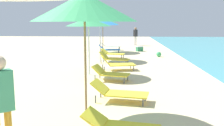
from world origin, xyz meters
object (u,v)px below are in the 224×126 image
at_px(lounger_fifth_shoreside, 112,53).
at_px(lounger_fifth_inland, 114,58).
at_px(umbrella_fourth, 89,22).
at_px(person_walking_near, 1,98).
at_px(lounger_fourth_shoreside, 117,63).
at_px(lounger_third_inland, 120,126).
at_px(umbrella_farthest, 103,21).
at_px(umbrella_fifth, 100,21).
at_px(lounger_fourth_inland, 110,73).
at_px(lounger_farthest_inland, 109,49).
at_px(cooler_box, 139,49).
at_px(lounger_third_shoreside, 119,92).
at_px(person_walking_mid, 135,34).
at_px(lounger_farthest_shoreside, 110,46).
at_px(umbrella_third, 84,7).
at_px(beach_ball, 159,54).

xyz_separation_m(lounger_fifth_shoreside, lounger_fifth_inland, (0.17, -2.13, 0.00)).
xyz_separation_m(umbrella_fourth, person_walking_near, (-0.42, -6.73, -1.13)).
height_order(lounger_fourth_shoreside, lounger_fifth_inland, lounger_fourth_shoreside).
xyz_separation_m(lounger_third_inland, umbrella_farthest, (-1.51, 14.02, 1.96)).
relative_size(lounger_third_inland, umbrella_fifth, 0.61).
relative_size(lounger_fourth_inland, lounger_farthest_inland, 0.95).
xyz_separation_m(person_walking_near, cooler_box, (2.99, 15.38, -0.85)).
bearing_deg(lounger_fifth_inland, lounger_third_shoreside, -73.38).
distance_m(umbrella_fifth, cooler_box, 5.59).
distance_m(lounger_third_inland, person_walking_mid, 19.29).
distance_m(lounger_farthest_shoreside, cooler_box, 2.32).
relative_size(lounger_fifth_shoreside, cooler_box, 2.66).
distance_m(lounger_fourth_shoreside, lounger_fourth_inland, 2.12).
bearing_deg(umbrella_third, lounger_fifth_shoreside, 89.25).
xyz_separation_m(umbrella_third, lounger_third_inland, (0.81, -1.08, -2.23)).
distance_m(lounger_fifth_shoreside, person_walking_near, 11.85).
xyz_separation_m(lounger_third_shoreside, umbrella_farthest, (-1.43, 11.73, 1.95)).
bearing_deg(umbrella_farthest, person_walking_near, -91.17).
height_order(lounger_fourth_shoreside, person_walking_mid, person_walking_mid).
height_order(umbrella_third, lounger_farthest_inland, umbrella_third).
height_order(umbrella_third, beach_ball, umbrella_third).
distance_m(lounger_fourth_inland, lounger_farthest_shoreside, 10.35).
bearing_deg(umbrella_farthest, lounger_farthest_inland, -64.10).
bearing_deg(umbrella_third, beach_ball, 73.85).
bearing_deg(umbrella_fourth, lounger_third_inland, -76.66).
bearing_deg(beach_ball, lounger_farthest_shoreside, 132.10).
distance_m(lounger_third_shoreside, umbrella_fourth, 4.25).
distance_m(umbrella_fourth, umbrella_fifth, 4.07).
distance_m(lounger_fourth_inland, umbrella_fifth, 5.56).
height_order(umbrella_fourth, person_walking_mid, umbrella_fourth).
xyz_separation_m(lounger_third_inland, cooler_box, (1.18, 14.51, -0.08)).
xyz_separation_m(lounger_third_inland, lounger_fifth_shoreside, (-0.68, 10.90, 0.02)).
xyz_separation_m(person_walking_mid, beach_ball, (1.16, -7.73, -0.85)).
height_order(lounger_third_inland, lounger_farthest_inland, lounger_farthest_inland).
xyz_separation_m(umbrella_farthest, lounger_farthest_inland, (0.50, -1.03, -1.92)).
relative_size(umbrella_farthest, lounger_farthest_shoreside, 1.55).
bearing_deg(beach_ball, lounger_fifth_shoreside, -168.00).
bearing_deg(umbrella_fifth, lounger_fourth_inland, -80.50).
height_order(person_walking_near, cooler_box, person_walking_near).
xyz_separation_m(umbrella_fourth, lounger_farthest_shoreside, (0.34, 9.27, -1.83)).
bearing_deg(lounger_farthest_inland, lounger_fifth_shoreside, -86.06).
relative_size(lounger_third_shoreside, lounger_fourth_inland, 1.12).
xyz_separation_m(lounger_farthest_inland, cooler_box, (2.18, 1.52, -0.12)).
distance_m(lounger_fifth_inland, cooler_box, 5.98).
xyz_separation_m(lounger_farthest_shoreside, cooler_box, (2.23, -0.62, -0.14)).
xyz_separation_m(lounger_fourth_inland, person_walking_near, (-1.36, -5.66, 0.74)).
bearing_deg(lounger_third_inland, beach_ball, 90.23).
height_order(umbrella_farthest, person_walking_mid, umbrella_farthest).
height_order(lounger_fifth_shoreside, lounger_farthest_shoreside, lounger_farthest_shoreside).
relative_size(umbrella_fifth, lounger_farthest_inland, 1.64).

